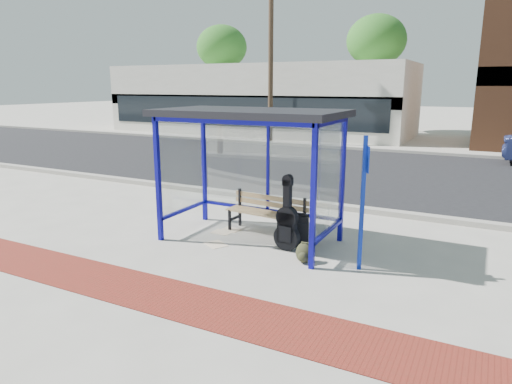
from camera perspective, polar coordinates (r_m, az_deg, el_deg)
The scene contains 19 objects.
ground at distance 8.60m, azimuth -0.74°, elevation -6.04°, with size 120.00×120.00×0.00m, color #B2ADA0.
brick_paver_strip at distance 6.59m, azimuth -11.69°, elevation -12.51°, with size 60.00×1.00×0.01m, color maroon.
curb_near at distance 11.12m, azimuth 6.31°, elevation -1.33°, with size 60.00×0.25×0.12m, color gray.
street_asphalt at distance 15.89m, azimuth 12.96°, elevation 2.60°, with size 60.00×10.00×0.00m, color black.
curb_far at distance 20.81m, azimuth 16.54°, elevation 4.99°, with size 60.00×0.25×0.12m, color gray.
far_sidewalk at distance 22.67m, azimuth 17.47°, elevation 5.42°, with size 60.00×4.00×0.01m, color #B2ADA0.
bus_shelter at distance 8.22m, azimuth -0.55°, elevation 7.87°, with size 3.30×1.80×2.42m.
storefront_white at distance 28.24m, azimuth 0.31°, elevation 11.51°, with size 18.00×6.04×4.00m.
tree_left at distance 34.28m, azimuth -4.30°, elevation 17.55°, with size 3.60×3.60×7.03m.
tree_mid at distance 30.06m, azimuth 14.82°, elevation 17.78°, with size 3.60×3.60×7.03m.
utility_pole_west at distance 22.82m, azimuth 1.85°, elevation 16.39°, with size 1.60×0.24×8.00m.
bench at distance 8.86m, azimuth 1.44°, elevation -2.43°, with size 1.70×0.56×0.79m.
guitar_bag at distance 7.99m, azimuth 3.90°, elevation -4.08°, with size 0.47×0.17×1.27m.
suitcase at distance 8.27m, azimuth 5.37°, elevation -4.82°, with size 0.41×0.33×0.61m.
backpack at distance 7.55m, azimuth 6.03°, elevation -7.62°, with size 0.31×0.29×0.34m.
sign_post at distance 7.13m, azimuth 13.25°, elevation -0.52°, with size 0.14×0.25×2.11m.
newspaper_a at distance 9.07m, azimuth -4.30°, elevation -5.02°, with size 0.38×0.30×0.01m, color white.
newspaper_b at distance 8.40m, azimuth -5.04°, elevation -6.54°, with size 0.41×0.32×0.01m, color white.
newspaper_c at distance 9.21m, azimuth -3.15°, elevation -4.73°, with size 0.37×0.30×0.01m, color white.
Camera 1 is at (3.82, -7.16, 2.83)m, focal length 32.00 mm.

